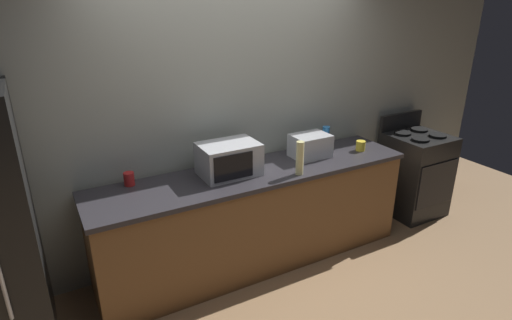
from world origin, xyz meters
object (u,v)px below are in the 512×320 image
(toaster_oven, at_px, (310,146))
(bottle_spray_cleaner, at_px, (326,136))
(stove_range, at_px, (414,173))
(bottle_vinegar, at_px, (300,158))
(microwave, at_px, (229,159))
(mug_red, at_px, (129,179))
(mug_yellow, at_px, (361,146))

(toaster_oven, height_order, bottle_spray_cleaner, toaster_oven)
(bottle_spray_cleaner, bearing_deg, stove_range, -11.53)
(stove_range, xyz_separation_m, bottle_vinegar, (-1.72, -0.23, 0.58))
(microwave, bearing_deg, bottle_spray_cleaner, 8.75)
(microwave, height_order, mug_red, microwave)
(bottle_vinegar, bearing_deg, microwave, 151.18)
(microwave, height_order, mug_yellow, microwave)
(mug_yellow, bearing_deg, toaster_oven, 168.70)
(toaster_oven, distance_m, mug_red, 1.62)
(toaster_oven, height_order, mug_red, toaster_oven)
(stove_range, relative_size, mug_yellow, 11.36)
(stove_range, height_order, bottle_spray_cleaner, bottle_spray_cleaner)
(microwave, distance_m, toaster_oven, 0.83)
(microwave, distance_m, mug_red, 0.80)
(microwave, distance_m, bottle_spray_cleaner, 1.15)
(toaster_oven, distance_m, bottle_vinegar, 0.43)
(mug_red, bearing_deg, bottle_spray_cleaner, -0.30)
(microwave, relative_size, toaster_oven, 1.41)
(bottle_vinegar, bearing_deg, mug_yellow, 12.72)
(microwave, bearing_deg, mug_yellow, -3.89)
(toaster_oven, xyz_separation_m, bottle_spray_cleaner, (0.31, 0.16, -0.01))
(microwave, xyz_separation_m, mug_red, (-0.78, 0.19, -0.08))
(bottle_spray_cleaner, relative_size, mug_red, 1.89)
(bottle_spray_cleaner, xyz_separation_m, mug_yellow, (0.22, -0.27, -0.05))
(toaster_oven, xyz_separation_m, bottle_vinegar, (-0.32, -0.29, 0.04))
(mug_red, bearing_deg, bottle_vinegar, -19.90)
(mug_yellow, height_order, mug_red, mug_red)
(microwave, xyz_separation_m, mug_yellow, (1.35, -0.09, -0.09))
(bottle_vinegar, xyz_separation_m, bottle_spray_cleaner, (0.62, 0.46, -0.04))
(bottle_vinegar, height_order, mug_red, bottle_vinegar)
(microwave, distance_m, mug_yellow, 1.36)
(bottle_spray_cleaner, xyz_separation_m, mug_red, (-1.91, 0.01, -0.05))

